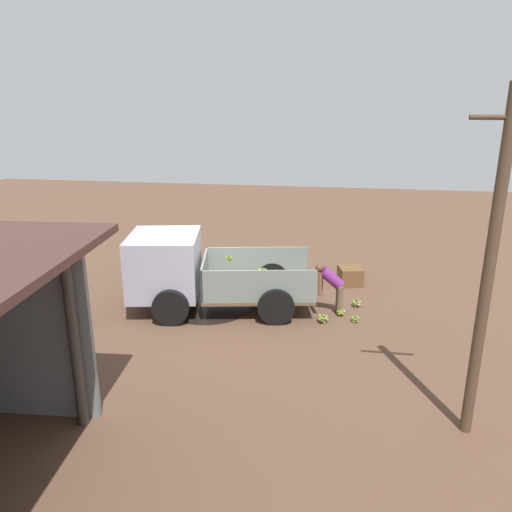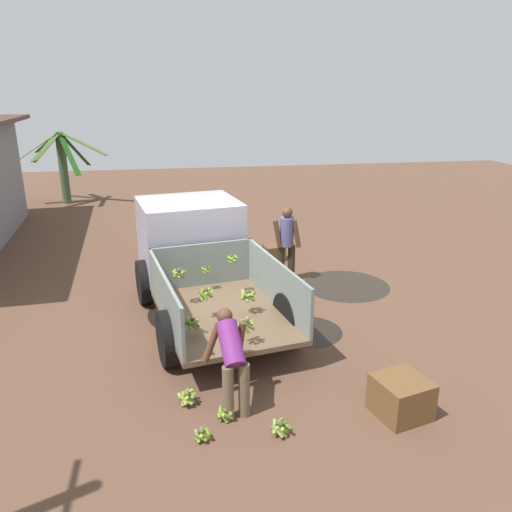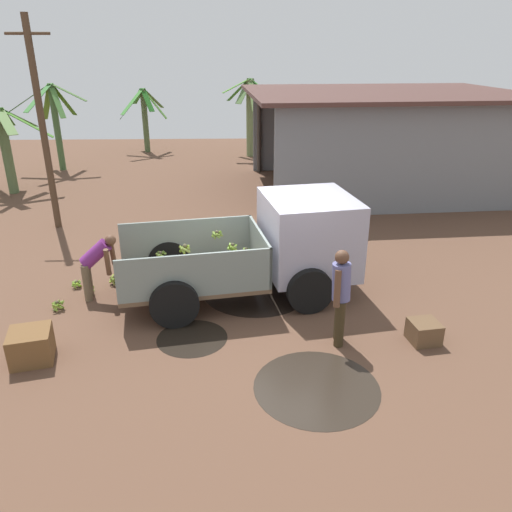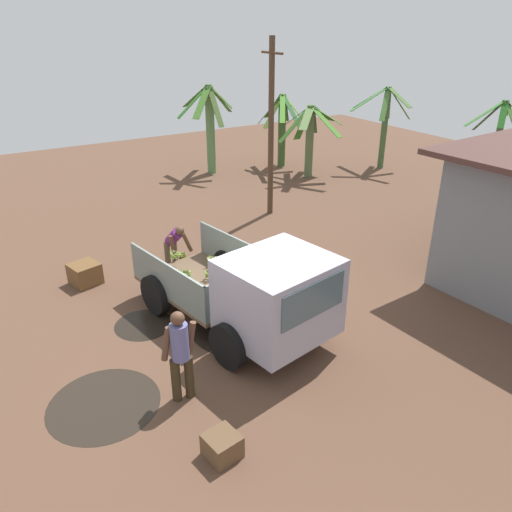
{
  "view_description": "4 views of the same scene",
  "coord_description": "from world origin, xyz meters",
  "px_view_note": "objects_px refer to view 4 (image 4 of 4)",
  "views": [
    {
      "loc": [
        -3.06,
        11.29,
        5.01
      ],
      "look_at": [
        -1.22,
        -0.3,
        1.27
      ],
      "focal_mm": 35.0,
      "sensor_mm": 36.0,
      "label": 1
    },
    {
      "loc": [
        -8.57,
        0.66,
        3.9
      ],
      "look_at": [
        -1.19,
        -0.65,
        1.4
      ],
      "focal_mm": 35.0,
      "sensor_mm": 36.0,
      "label": 2
    },
    {
      "loc": [
        -0.38,
        -8.68,
        4.48
      ],
      "look_at": [
        -0.09,
        -0.29,
        0.95
      ],
      "focal_mm": 35.0,
      "sensor_mm": 36.0,
      "label": 3
    },
    {
      "loc": [
        7.28,
        -4.07,
        5.64
      ],
      "look_at": [
        -1.05,
        1.06,
        0.97
      ],
      "focal_mm": 35.0,
      "sensor_mm": 36.0,
      "label": 4
    }
  ],
  "objects_px": {
    "banana_bunch_on_ground_2": "(148,261)",
    "banana_bunch_on_ground_3": "(183,255)",
    "banana_bunch_on_ground_1": "(176,262)",
    "person_foreground_visitor": "(180,352)",
    "utility_pole": "(271,128)",
    "wooden_crate_0": "(85,274)",
    "wooden_crate_1": "(222,446)",
    "person_worker_loading": "(174,243)",
    "cargo_truck": "(263,295)",
    "banana_bunch_on_ground_0": "(200,263)"
  },
  "relations": [
    {
      "from": "person_worker_loading",
      "to": "wooden_crate_0",
      "type": "distance_m",
      "value": 2.19
    },
    {
      "from": "cargo_truck",
      "to": "banana_bunch_on_ground_3",
      "type": "bearing_deg",
      "value": 167.19
    },
    {
      "from": "wooden_crate_0",
      "to": "wooden_crate_1",
      "type": "distance_m",
      "value": 6.22
    },
    {
      "from": "person_foreground_visitor",
      "to": "banana_bunch_on_ground_3",
      "type": "relative_size",
      "value": 7.99
    },
    {
      "from": "person_foreground_visitor",
      "to": "wooden_crate_0",
      "type": "bearing_deg",
      "value": 13.0
    },
    {
      "from": "person_worker_loading",
      "to": "banana_bunch_on_ground_3",
      "type": "height_order",
      "value": "person_worker_loading"
    },
    {
      "from": "cargo_truck",
      "to": "banana_bunch_on_ground_1",
      "type": "relative_size",
      "value": 20.32
    },
    {
      "from": "utility_pole",
      "to": "banana_bunch_on_ground_1",
      "type": "bearing_deg",
      "value": -64.63
    },
    {
      "from": "utility_pole",
      "to": "banana_bunch_on_ground_2",
      "type": "bearing_deg",
      "value": -71.85
    },
    {
      "from": "person_foreground_visitor",
      "to": "banana_bunch_on_ground_0",
      "type": "xyz_separation_m",
      "value": [
        -4.12,
        2.29,
        -0.78
      ]
    },
    {
      "from": "utility_pole",
      "to": "banana_bunch_on_ground_3",
      "type": "height_order",
      "value": "utility_pole"
    },
    {
      "from": "person_worker_loading",
      "to": "banana_bunch_on_ground_3",
      "type": "xyz_separation_m",
      "value": [
        -0.58,
        0.43,
        -0.65
      ]
    },
    {
      "from": "cargo_truck",
      "to": "banana_bunch_on_ground_2",
      "type": "relative_size",
      "value": 18.8
    },
    {
      "from": "cargo_truck",
      "to": "banana_bunch_on_ground_3",
      "type": "height_order",
      "value": "cargo_truck"
    },
    {
      "from": "banana_bunch_on_ground_0",
      "to": "banana_bunch_on_ground_1",
      "type": "xyz_separation_m",
      "value": [
        -0.41,
        -0.46,
        -0.01
      ]
    },
    {
      "from": "utility_pole",
      "to": "wooden_crate_0",
      "type": "height_order",
      "value": "utility_pole"
    },
    {
      "from": "banana_bunch_on_ground_1",
      "to": "wooden_crate_0",
      "type": "bearing_deg",
      "value": -96.8
    },
    {
      "from": "person_foreground_visitor",
      "to": "banana_bunch_on_ground_1",
      "type": "xyz_separation_m",
      "value": [
        -4.53,
        1.84,
        -0.79
      ]
    },
    {
      "from": "banana_bunch_on_ground_1",
      "to": "person_foreground_visitor",
      "type": "bearing_deg",
      "value": -22.07
    },
    {
      "from": "person_foreground_visitor",
      "to": "banana_bunch_on_ground_3",
      "type": "distance_m",
      "value": 5.38
    },
    {
      "from": "banana_bunch_on_ground_2",
      "to": "wooden_crate_0",
      "type": "distance_m",
      "value": 1.59
    },
    {
      "from": "banana_bunch_on_ground_3",
      "to": "wooden_crate_0",
      "type": "distance_m",
      "value": 2.51
    },
    {
      "from": "banana_bunch_on_ground_0",
      "to": "person_foreground_visitor",
      "type": "bearing_deg",
      "value": -29.09
    },
    {
      "from": "banana_bunch_on_ground_1",
      "to": "utility_pole",
      "type": "bearing_deg",
      "value": 115.37
    },
    {
      "from": "banana_bunch_on_ground_2",
      "to": "wooden_crate_0",
      "type": "xyz_separation_m",
      "value": [
        0.14,
        -1.58,
        0.14
      ]
    },
    {
      "from": "banana_bunch_on_ground_0",
      "to": "banana_bunch_on_ground_2",
      "type": "distance_m",
      "value": 1.34
    },
    {
      "from": "wooden_crate_0",
      "to": "banana_bunch_on_ground_1",
      "type": "bearing_deg",
      "value": 83.2
    },
    {
      "from": "person_foreground_visitor",
      "to": "person_worker_loading",
      "type": "xyz_separation_m",
      "value": [
        -4.29,
        1.72,
        -0.16
      ]
    },
    {
      "from": "banana_bunch_on_ground_2",
      "to": "banana_bunch_on_ground_3",
      "type": "relative_size",
      "value": 1.22
    },
    {
      "from": "utility_pole",
      "to": "person_worker_loading",
      "type": "xyz_separation_m",
      "value": [
        2.17,
        -4.18,
        -1.93
      ]
    },
    {
      "from": "person_foreground_visitor",
      "to": "cargo_truck",
      "type": "bearing_deg",
      "value": -62.37
    },
    {
      "from": "person_foreground_visitor",
      "to": "wooden_crate_1",
      "type": "bearing_deg",
      "value": -172.55
    },
    {
      "from": "cargo_truck",
      "to": "banana_bunch_on_ground_0",
      "type": "distance_m",
      "value": 3.59
    },
    {
      "from": "utility_pole",
      "to": "wooden_crate_0",
      "type": "xyz_separation_m",
      "value": [
        1.67,
        -6.25,
        -2.43
      ]
    },
    {
      "from": "person_worker_loading",
      "to": "banana_bunch_on_ground_2",
      "type": "relative_size",
      "value": 5.1
    },
    {
      "from": "banana_bunch_on_ground_3",
      "to": "wooden_crate_0",
      "type": "xyz_separation_m",
      "value": [
        0.07,
        -2.5,
        0.16
      ]
    },
    {
      "from": "person_foreground_visitor",
      "to": "wooden_crate_1",
      "type": "relative_size",
      "value": 3.55
    },
    {
      "from": "wooden_crate_0",
      "to": "banana_bunch_on_ground_3",
      "type": "bearing_deg",
      "value": 91.62
    },
    {
      "from": "cargo_truck",
      "to": "wooden_crate_1",
      "type": "relative_size",
      "value": 10.22
    },
    {
      "from": "banana_bunch_on_ground_1",
      "to": "wooden_crate_1",
      "type": "xyz_separation_m",
      "value": [
        5.95,
        -1.87,
        0.07
      ]
    },
    {
      "from": "utility_pole",
      "to": "wooden_crate_1",
      "type": "relative_size",
      "value": 11.41
    },
    {
      "from": "person_foreground_visitor",
      "to": "banana_bunch_on_ground_2",
      "type": "height_order",
      "value": "person_foreground_visitor"
    },
    {
      "from": "wooden_crate_0",
      "to": "wooden_crate_1",
      "type": "height_order",
      "value": "wooden_crate_0"
    },
    {
      "from": "person_foreground_visitor",
      "to": "wooden_crate_1",
      "type": "height_order",
      "value": "person_foreground_visitor"
    },
    {
      "from": "banana_bunch_on_ground_0",
      "to": "banana_bunch_on_ground_1",
      "type": "height_order",
      "value": "banana_bunch_on_ground_0"
    },
    {
      "from": "cargo_truck",
      "to": "person_foreground_visitor",
      "type": "height_order",
      "value": "cargo_truck"
    },
    {
      "from": "utility_pole",
      "to": "person_worker_loading",
      "type": "relative_size",
      "value": 4.12
    },
    {
      "from": "banana_bunch_on_ground_1",
      "to": "banana_bunch_on_ground_2",
      "type": "xyz_separation_m",
      "value": [
        -0.4,
        -0.61,
        0.0
      ]
    },
    {
      "from": "banana_bunch_on_ground_3",
      "to": "wooden_crate_1",
      "type": "bearing_deg",
      "value": -19.22
    },
    {
      "from": "wooden_crate_1",
      "to": "person_foreground_visitor",
      "type": "bearing_deg",
      "value": 178.57
    }
  ]
}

